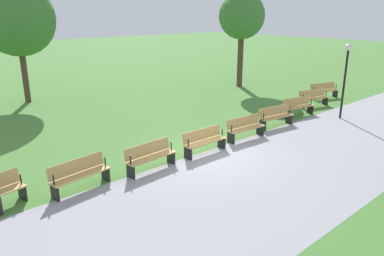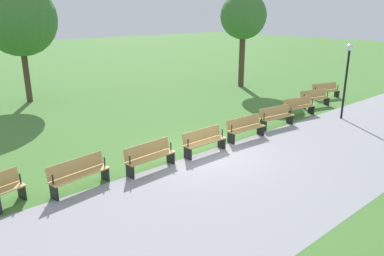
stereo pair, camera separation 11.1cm
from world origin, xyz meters
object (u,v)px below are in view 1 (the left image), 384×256
lamp_post (346,66)px  bench_5 (204,141)px  bench_0 (324,90)px  bench_3 (275,116)px  bench_4 (245,127)px  bench_2 (298,106)px  tree_1 (17,19)px  bench_1 (313,98)px  bench_6 (150,156)px  bench_7 (80,174)px  tree_0 (242,17)px

lamp_post → bench_5: bearing=-7.1°
bench_0 → bench_5: 11.77m
bench_3 → bench_4: bearing=12.6°
bench_3 → bench_2: bearing=-163.8°
bench_0 → lamp_post: lamp_post is taller
bench_0 → lamp_post: (3.44, 2.86, 2.05)m
tree_1 → lamp_post: 17.16m
bench_1 → bench_3: same height
bench_4 → lamp_post: lamp_post is taller
bench_3 → bench_5: bearing=10.8°
bench_3 → lamp_post: lamp_post is taller
bench_0 → bench_1: (2.27, 0.66, 0.00)m
bench_6 → tree_1: 13.21m
lamp_post → bench_1: bearing=-117.9°
bench_1 → bench_7: 14.11m
bench_7 → tree_0: tree_0 is taller
bench_7 → tree_1: tree_1 is taller
bench_4 → bench_7: 7.08m
bench_0 → tree_0: (0.96, -5.86, 4.18)m
bench_1 → bench_4: size_ratio=1.02×
bench_1 → lamp_post: size_ratio=0.53×
bench_2 → bench_3: (2.34, 0.37, 0.00)m
bench_0 → bench_3: (6.91, 1.55, 0.00)m
bench_5 → tree_1: (2.01, -12.62, 4.11)m
bench_7 → tree_0: size_ratio=0.30×
bench_0 → bench_3: bearing=30.7°
bench_2 → bench_5: size_ratio=1.03×
bench_2 → bench_3: 2.36m
bench_6 → tree_1: tree_1 is taller
bench_0 → bench_4: bearing=28.9°
bench_0 → bench_6: 14.10m
bench_2 → bench_6: same height
bench_5 → bench_1: bearing=-172.8°
bench_3 → bench_5: 4.73m
bench_3 → bench_1: bearing=-162.0°
bench_5 → bench_6: 2.36m
bench_4 → bench_6: (4.73, 0.00, 0.00)m
bench_5 → lamp_post: 8.50m
bench_4 → tree_1: size_ratio=0.28×
bench_1 → bench_7: (14.08, 0.89, 0.00)m
bench_2 → bench_7: (11.77, 0.37, 0.00)m
bench_5 → bench_7: same height
bench_1 → tree_1: bearing=-30.7°
bench_1 → bench_6: 11.78m
bench_0 → bench_1: size_ratio=1.00×
bench_6 → bench_5: bearing=174.6°
bench_2 → lamp_post: size_ratio=0.53×
bench_1 → bench_2: same height
tree_0 → tree_1: bearing=-21.2°
bench_3 → bench_7: bearing=7.2°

